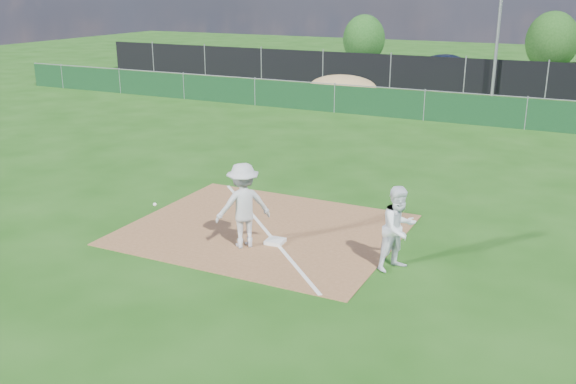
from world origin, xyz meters
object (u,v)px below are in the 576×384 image
Objects in this scene: tree_mid at (552,41)px; car_mid at (449,69)px; light_pole at (500,14)px; play_at_first at (243,205)px; car_left at (370,66)px; tree_left at (364,39)px; runner at (399,228)px; first_base at (275,241)px.

car_mid is at bearing -124.92° from tree_mid.
light_pole reaches higher than play_at_first.
light_pole is at bearing -135.18° from car_mid.
light_pole is at bearing -134.29° from car_left.
tree_mid is (4.86, 6.96, 1.24)m from car_mid.
tree_left is at bearing 5.68° from car_left.
runner is at bearing -161.77° from car_mid.
runner is 33.54m from tree_mid.
car_left is at bearing 50.08° from runner.
runner is 27.03m from car_mid.
runner reaches higher than first_base.
tree_left reaches higher than play_at_first.
light_pole reaches higher than tree_left.
light_pole is 2.03× the size of car_left.
first_base is at bearing 39.22° from play_at_first.
runner is at bearing 6.29° from play_at_first.
light_pole is 22.70m from runner.
first_base is 27.24m from car_left.
light_pole is at bearing 86.43° from play_at_first.
runner is 0.44× the size of tree_mid.
tree_mid is at bearing 81.32° from light_pole.
tree_left is 0.90× the size of tree_mid.
tree_mid is (12.15, 1.38, 0.20)m from tree_left.
tree_mid is at bearing -27.38° from car_mid.
first_base is 2.86m from runner.
light_pole is at bearing 34.41° from runner.
car_left is at bearing 99.75° from car_mid.
first_base is at bearing -92.28° from light_pole.
car_left is at bearing -66.56° from tree_left.
first_base is 0.10× the size of car_left.
tree_mid is (1.70, 11.11, -2.02)m from light_pole.
light_pole is 23.02m from play_at_first.
play_at_first reaches higher than runner.
runner is 0.38× the size of car_mid.
tree_left reaches higher than first_base.
light_pole is 22.70m from first_base.
car_left is 0.88× the size of car_mid.
first_base is at bearing 177.26° from car_left.
play_at_first is at bearing -168.76° from car_mid.
light_pole reaches higher than car_mid.
light_pole is at bearing -42.97° from tree_left.
car_mid is (-2.27, 26.49, 0.69)m from first_base.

